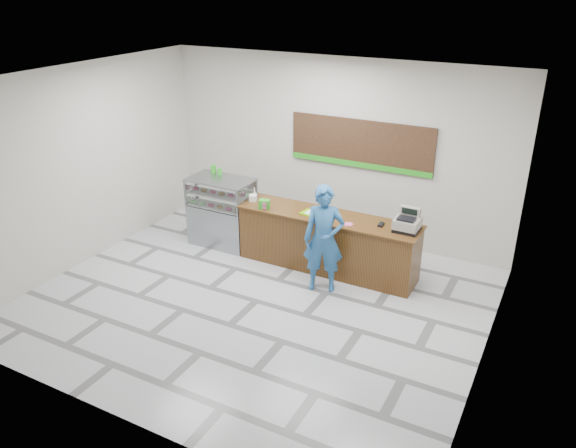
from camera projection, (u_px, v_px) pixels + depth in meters
The scene contains 16 objects.
floor at pixel (256, 301), 9.07m from camera, with size 7.00×7.00×0.00m, color #BBBBC0.
back_wall at pixel (334, 150), 10.78m from camera, with size 7.00×7.00×0.00m, color beige.
ceiling at pixel (250, 81), 7.64m from camera, with size 7.00×7.00×0.00m, color silver.
sales_counter at pixel (327, 242), 9.88m from camera, with size 3.26×0.76×1.03m.
display_case at pixel (222, 211), 10.76m from camera, with size 1.22×0.72×1.33m.
menu_board at pixel (360, 145), 10.44m from camera, with size 2.80×0.06×0.90m.
cash_register at pixel (408, 222), 9.05m from camera, with size 0.40×0.42×0.37m.
card_terminal at pixel (381, 225), 9.27m from camera, with size 0.08×0.16×0.04m, color black.
serving_tray at pixel (312, 213), 9.72m from camera, with size 0.41×0.32×0.02m.
napkin_box at pixel (253, 198), 10.27m from camera, with size 0.13×0.13×0.11m, color white.
straw_cup at pixel (255, 197), 10.32m from camera, with size 0.08×0.08×0.12m, color silver.
promo_box at pixel (264, 204), 9.92m from camera, with size 0.18×0.12×0.16m, color green.
donut_decal at pixel (348, 224), 9.33m from camera, with size 0.17×0.17×0.00m, color #DA4D8A.
green_cup_left at pixel (213, 169), 10.79m from camera, with size 0.10×0.10×0.16m, color green.
green_cup_right at pixel (220, 171), 10.70m from camera, with size 0.08×0.08×0.13m, color green.
customer at pixel (324, 239), 9.09m from camera, with size 0.66×0.43×1.82m, color #245B93.
Camera 1 is at (4.09, -6.63, 4.84)m, focal length 35.00 mm.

